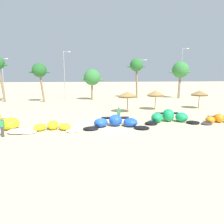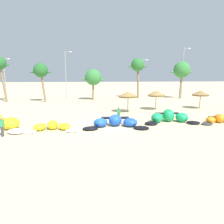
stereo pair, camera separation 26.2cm
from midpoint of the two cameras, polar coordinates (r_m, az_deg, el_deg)
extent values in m
plane|color=beige|center=(20.69, -3.62, -3.80)|extent=(260.00, 260.00, 0.00)
ellipsoid|color=yellow|center=(21.34, -26.97, -2.91)|extent=(2.34, 2.43, 1.15)
ellipsoid|color=white|center=(19.93, -25.26, -4.89)|extent=(2.37, 2.24, 0.31)
ellipsoid|color=white|center=(19.44, -22.45, -5.26)|extent=(1.51, 1.38, 0.17)
ellipsoid|color=yellow|center=(19.90, -19.92, -4.05)|extent=(1.55, 1.60, 0.63)
ellipsoid|color=yellow|center=(19.92, -16.58, -3.52)|extent=(1.03, 1.24, 0.85)
ellipsoid|color=yellow|center=(19.50, -13.43, -4.00)|extent=(1.54, 1.60, 0.63)
ellipsoid|color=white|center=(18.76, -11.48, -5.22)|extent=(1.52, 1.39, 0.17)
cylinder|color=white|center=(20.31, -16.39, -2.96)|extent=(2.17, 0.21, 0.20)
cube|color=white|center=(19.80, -16.64, -3.61)|extent=(0.79, 0.45, 0.04)
ellipsoid|color=black|center=(19.25, -6.34, -4.58)|extent=(1.81, 1.70, 0.23)
ellipsoid|color=blue|center=(20.09, -3.52, -2.99)|extent=(1.98, 2.00, 0.85)
ellipsoid|color=blue|center=(20.46, 0.62, -2.30)|extent=(1.43, 1.58, 1.14)
ellipsoid|color=blue|center=(20.27, 4.85, -2.88)|extent=(1.91, 1.97, 0.85)
ellipsoid|color=black|center=(19.56, 7.96, -4.37)|extent=(1.91, 1.83, 0.23)
cylinder|color=black|center=(20.94, 0.53, -1.64)|extent=(2.84, 0.45, 0.26)
cube|color=black|center=(20.31, 0.65, -2.39)|extent=(1.06, 0.61, 0.04)
ellipsoid|color=black|center=(21.42, 10.61, -3.09)|extent=(1.69, 1.61, 0.28)
ellipsoid|color=#199E5B|center=(22.44, 12.18, -1.55)|extent=(1.82, 1.85, 1.03)
ellipsoid|color=#199E5B|center=(23.16, 15.20, -0.86)|extent=(1.29, 1.42, 1.39)
ellipsoid|color=#199E5B|center=(23.38, 18.63, -1.39)|extent=(1.79, 1.83, 1.03)
ellipsoid|color=black|center=(23.02, 21.47, -2.70)|extent=(1.74, 1.67, 0.28)
cylinder|color=black|center=(23.58, 14.82, -0.35)|extent=(2.64, 0.33, 0.24)
cube|color=black|center=(23.03, 15.32, -0.93)|extent=(0.97, 0.53, 0.04)
ellipsoid|color=#333338|center=(23.19, 24.76, -2.96)|extent=(1.41, 1.22, 0.19)
ellipsoid|color=orange|center=(24.05, 25.55, -1.95)|extent=(1.52, 1.55, 0.70)
ellipsoid|color=orange|center=(24.74, 27.51, -1.50)|extent=(1.09, 1.31, 0.95)
cylinder|color=#333338|center=(25.09, 27.08, -1.10)|extent=(2.04, 0.41, 0.18)
cube|color=#333338|center=(24.64, 27.64, -1.56)|extent=(0.78, 0.52, 0.04)
cylinder|color=brown|center=(27.72, 4.09, 2.20)|extent=(0.10, 0.10, 2.26)
cone|color=olive|center=(27.55, 4.12, 5.12)|extent=(2.64, 2.64, 0.57)
cylinder|color=olive|center=(27.59, 4.11, 4.32)|extent=(2.50, 2.50, 0.20)
cylinder|color=brown|center=(30.40, 11.77, 2.67)|extent=(0.10, 0.10, 2.20)
cone|color=olive|center=(30.25, 11.87, 5.35)|extent=(2.51, 2.51, 0.65)
cylinder|color=olive|center=(30.29, 11.84, 4.55)|extent=(2.38, 2.38, 0.20)
cylinder|color=brown|center=(33.65, 22.98, 2.75)|extent=(0.10, 0.10, 2.15)
cone|color=olive|center=(33.52, 23.15, 5.07)|extent=(2.55, 2.55, 0.59)
cylinder|color=brown|center=(33.55, 23.10, 4.40)|extent=(2.42, 2.42, 0.20)
cylinder|color=#383842|center=(19.17, -28.71, -4.92)|extent=(0.24, 0.24, 0.85)
cube|color=#338E51|center=(19.02, -28.90, -2.86)|extent=(0.36, 0.22, 0.56)
sphere|color=#9E7051|center=(18.94, -29.00, -1.71)|extent=(0.20, 0.20, 0.20)
cylinder|color=#383842|center=(22.26, 1.54, -1.65)|extent=(0.24, 0.24, 0.85)
cube|color=#338E51|center=(22.12, 1.55, 0.14)|extent=(0.36, 0.22, 0.56)
sphere|color=#9E7051|center=(22.06, 1.56, 1.14)|extent=(0.20, 0.20, 0.20)
cylinder|color=#7F6647|center=(43.59, -28.75, 7.20)|extent=(1.03, 0.36, 7.22)
ellipsoid|color=#236028|center=(43.37, -28.34, 11.53)|extent=(1.69, 0.50, 0.36)
cylinder|color=#7F6647|center=(40.34, -19.26, 6.81)|extent=(0.91, 0.36, 5.93)
sphere|color=#236028|center=(40.35, -19.91, 10.99)|extent=(2.60, 2.60, 2.60)
ellipsoid|color=#236028|center=(40.59, -21.32, 10.34)|extent=(1.82, 0.50, 0.36)
ellipsoid|color=#236028|center=(40.13, -18.40, 10.53)|extent=(1.82, 0.50, 0.36)
cylinder|color=#7F6647|center=(41.69, -5.82, 6.52)|extent=(0.47, 0.36, 4.61)
sphere|color=#337A38|center=(41.60, -5.80, 9.69)|extent=(3.28, 3.28, 3.28)
ellipsoid|color=#337A38|center=(41.60, -7.62, 8.97)|extent=(2.30, 0.50, 0.36)
ellipsoid|color=#337A38|center=(41.66, -3.96, 9.04)|extent=(2.30, 0.50, 0.36)
cylinder|color=brown|center=(45.22, 6.74, 8.45)|extent=(0.59, 0.36, 7.22)
sphere|color=#286B2D|center=(45.22, 6.70, 13.02)|extent=(2.82, 2.82, 2.82)
ellipsoid|color=#286B2D|center=(44.95, 5.25, 12.53)|extent=(1.97, 0.50, 0.36)
ellipsoid|color=#286B2D|center=(45.48, 8.10, 12.44)|extent=(1.97, 0.50, 0.36)
cylinder|color=#7F6647|center=(46.64, 18.18, 7.42)|extent=(0.49, 0.36, 6.16)
sphere|color=#337A38|center=(46.64, 18.46, 11.19)|extent=(3.47, 3.47, 3.47)
ellipsoid|color=#337A38|center=(46.06, 16.84, 10.65)|extent=(2.43, 0.50, 0.36)
ellipsoid|color=#337A38|center=(47.24, 19.97, 10.46)|extent=(2.43, 0.50, 0.36)
cylinder|color=gray|center=(48.05, -28.36, 8.14)|extent=(0.18, 0.18, 8.44)
cylinder|color=gray|center=(47.97, -28.20, 13.04)|extent=(1.02, 0.10, 0.10)
ellipsoid|color=silver|center=(47.79, -27.62, 13.10)|extent=(0.56, 0.24, 0.20)
cylinder|color=gray|center=(44.97, -13.37, 9.99)|extent=(0.18, 0.18, 9.96)
cylinder|color=gray|center=(45.16, -12.86, 16.16)|extent=(1.19, 0.10, 0.10)
ellipsoid|color=silver|center=(45.10, -12.07, 16.20)|extent=(0.56, 0.24, 0.20)
cylinder|color=gray|center=(45.28, 6.91, 9.20)|extent=(0.18, 0.18, 8.39)
cylinder|color=gray|center=(45.60, 8.15, 14.27)|extent=(1.78, 0.10, 0.10)
ellipsoid|color=silver|center=(45.84, 9.26, 14.22)|extent=(0.56, 0.24, 0.20)
cylinder|color=gray|center=(46.98, 18.62, 10.20)|extent=(0.18, 0.18, 10.71)
cylinder|color=gray|center=(47.56, 19.69, 16.43)|extent=(1.22, 0.10, 0.10)
ellipsoid|color=silver|center=(47.83, 20.38, 16.36)|extent=(0.56, 0.24, 0.20)
camera|label=1|loc=(0.13, -90.33, -0.06)|focal=32.59mm
camera|label=2|loc=(0.13, 89.67, 0.06)|focal=32.59mm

